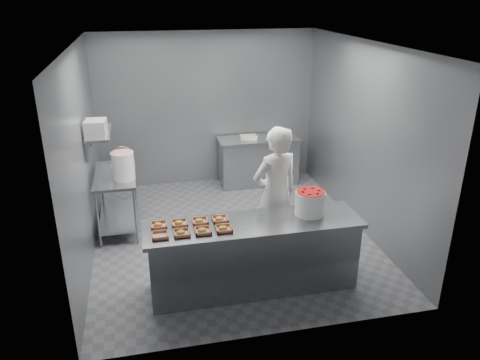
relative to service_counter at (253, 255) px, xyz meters
name	(u,v)px	position (x,y,z in m)	size (l,w,h in m)	color
floor	(232,235)	(0.00, 1.35, -0.45)	(4.50, 4.50, 0.00)	#4C4C51
ceiling	(230,44)	(0.00, 1.35, 2.35)	(4.50, 4.50, 0.00)	white
wall_back	(207,110)	(0.00, 3.60, 0.95)	(4.00, 0.04, 2.80)	slate
wall_left	(82,157)	(-2.00, 1.35, 0.95)	(0.04, 4.50, 2.80)	slate
wall_right	(363,138)	(2.00, 1.35, 0.95)	(0.04, 4.50, 2.80)	slate
service_counter	(253,255)	(0.00, 0.00, 0.00)	(2.60, 0.70, 0.90)	slate
prep_table	(117,193)	(-1.65, 1.95, 0.14)	(0.60, 1.20, 0.90)	slate
back_counter	(258,161)	(0.90, 3.25, 0.00)	(1.50, 0.60, 0.90)	slate
wall_shelf	(98,133)	(-1.82, 1.95, 1.10)	(0.35, 0.90, 0.03)	slate
tray_0	(160,235)	(-1.10, -0.12, 0.47)	(0.19, 0.18, 0.04)	tan
tray_1	(181,233)	(-0.86, -0.12, 0.47)	(0.19, 0.18, 0.06)	tan
tray_2	(203,231)	(-0.62, -0.12, 0.47)	(0.19, 0.18, 0.06)	tan
tray_3	(224,228)	(-0.38, -0.12, 0.47)	(0.19, 0.18, 0.06)	tan
tray_4	(159,225)	(-1.10, 0.12, 0.47)	(0.19, 0.18, 0.06)	tan
tray_5	(179,223)	(-0.86, 0.12, 0.47)	(0.19, 0.18, 0.06)	tan
tray_6	(200,221)	(-0.62, 0.12, 0.47)	(0.19, 0.18, 0.06)	tan
tray_7	(220,219)	(-0.38, 0.12, 0.47)	(0.19, 0.18, 0.06)	tan
worker	(275,195)	(0.45, 0.64, 0.48)	(0.68, 0.45, 1.87)	silver
strawberry_tub	(310,202)	(0.72, 0.07, 0.61)	(0.36, 0.36, 0.30)	white
glaze_bucket	(123,165)	(-1.51, 1.72, 0.66)	(0.34, 0.32, 0.49)	white
bucket_lid	(121,166)	(-1.56, 2.27, 0.46)	(0.32, 0.32, 0.02)	white
rag	(120,170)	(-1.58, 2.09, 0.46)	(0.13, 0.12, 0.02)	#CCB28C
appliance	(96,128)	(-1.82, 1.70, 1.23)	(0.28, 0.32, 0.24)	gray
paper_stack	(249,137)	(0.71, 3.25, 0.48)	(0.30, 0.22, 0.06)	silver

